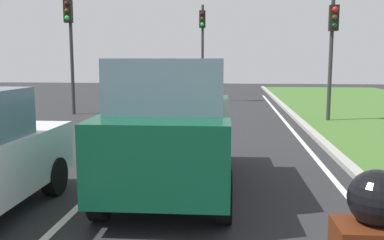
{
  "coord_description": "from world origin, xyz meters",
  "views": [
    {
      "loc": [
        1.67,
        2.56,
        2.26
      ],
      "look_at": [
        0.94,
        9.98,
        1.2
      ],
      "focal_mm": 39.57,
      "sensor_mm": 36.0,
      "label": 1
    }
  ],
  "objects_px": {
    "car_suv_ahead": "(174,124)",
    "traffic_light_far_median": "(203,37)",
    "traffic_light_near_right": "(332,39)",
    "traffic_light_overhead_left": "(70,34)"
  },
  "relations": [
    {
      "from": "car_suv_ahead",
      "to": "traffic_light_overhead_left",
      "type": "distance_m",
      "value": 11.57
    },
    {
      "from": "traffic_light_near_right",
      "to": "traffic_light_far_median",
      "type": "height_order",
      "value": "traffic_light_far_median"
    },
    {
      "from": "car_suv_ahead",
      "to": "traffic_light_overhead_left",
      "type": "relative_size",
      "value": 0.95
    },
    {
      "from": "traffic_light_near_right",
      "to": "traffic_light_far_median",
      "type": "xyz_separation_m",
      "value": [
        -5.17,
        7.16,
        0.44
      ]
    },
    {
      "from": "car_suv_ahead",
      "to": "traffic_light_far_median",
      "type": "bearing_deg",
      "value": 91.08
    },
    {
      "from": "traffic_light_near_right",
      "to": "traffic_light_overhead_left",
      "type": "distance_m",
      "value": 10.26
    },
    {
      "from": "car_suv_ahead",
      "to": "traffic_light_far_median",
      "type": "distance_m",
      "value": 15.96
    },
    {
      "from": "car_suv_ahead",
      "to": "traffic_light_far_median",
      "type": "xyz_separation_m",
      "value": [
        -0.65,
        15.78,
        2.29
      ]
    },
    {
      "from": "traffic_light_near_right",
      "to": "traffic_light_overhead_left",
      "type": "height_order",
      "value": "traffic_light_overhead_left"
    },
    {
      "from": "traffic_light_overhead_left",
      "to": "traffic_light_far_median",
      "type": "relative_size",
      "value": 0.92
    }
  ]
}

